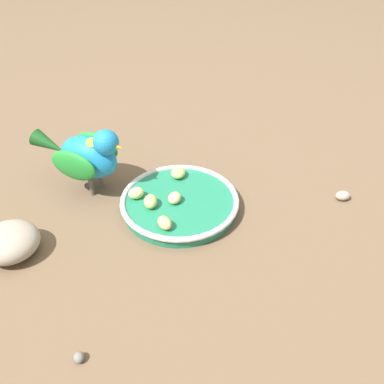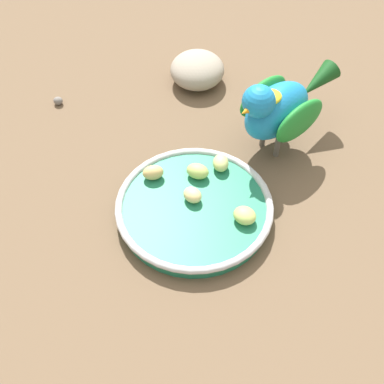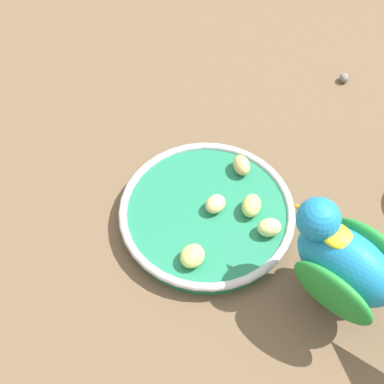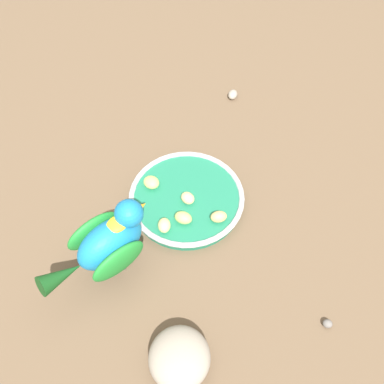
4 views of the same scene
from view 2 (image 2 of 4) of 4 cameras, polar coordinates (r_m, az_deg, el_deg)
ground_plane at (r=0.81m, az=0.60°, el=-0.75°), size 4.00×4.00×0.00m
feeding_bowl at (r=0.78m, az=0.24°, el=-1.77°), size 0.23×0.23×0.03m
apple_piece_0 at (r=0.80m, az=0.60°, el=2.22°), size 0.04×0.04×0.02m
apple_piece_1 at (r=0.77m, az=0.06°, el=-0.32°), size 0.03×0.02×0.02m
apple_piece_2 at (r=0.80m, az=-4.16°, el=2.08°), size 0.04×0.04×0.02m
apple_piece_3 at (r=0.75m, az=5.62°, el=-2.50°), size 0.04×0.04×0.02m
apple_piece_4 at (r=0.82m, az=3.07°, el=3.08°), size 0.04×0.04×0.02m
parrot at (r=0.84m, az=9.25°, el=8.90°), size 0.10×0.21×0.15m
rock_large at (r=0.99m, az=0.56°, el=12.86°), size 0.14×0.14×0.05m
pebble_1 at (r=0.99m, az=-14.04°, el=9.38°), size 0.02×0.02×0.01m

